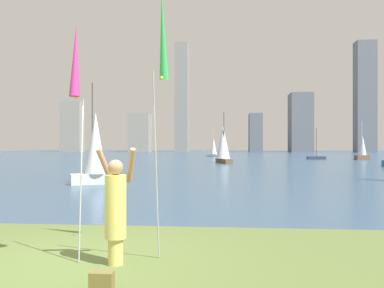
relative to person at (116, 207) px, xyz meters
The scene contains 16 objects.
ground 50.97m from the person, 90.83° to the left, with size 120.00×138.00×0.12m.
person is the anchor object (origin of this frame).
kite_flag_left 2.27m from the person, behind, with size 0.16×0.47×3.75m.
kite_flag_right 2.94m from the person, 52.38° to the left, with size 0.16×1.17×4.49m.
bag 1.45m from the person, 82.14° to the right, with size 0.29×0.15×0.28m.
sailboat_3 45.79m from the person, 73.89° to the left, with size 2.27×0.69×3.85m.
sailboat_4 53.96m from the person, 90.23° to the left, with size 2.04×1.63×4.49m.
sailboat_6 33.46m from the person, 87.59° to the left, with size 1.83×2.76×5.04m.
sailboat_7 47.04m from the person, 67.50° to the left, with size 1.79×1.21×4.67m.
sailboat_8 12.97m from the person, 109.97° to the left, with size 2.06×1.47×4.75m.
skyline_tower_0 98.36m from the person, 112.02° to the left, with size 5.13×3.48×12.51m.
skyline_tower_1 93.10m from the person, 102.09° to the left, with size 5.07×4.90×9.38m.
skyline_tower_2 94.19m from the person, 95.77° to the left, with size 3.23×3.30×27.03m.
skyline_tower_3 91.30m from the person, 84.55° to the left, with size 3.07×5.71×9.18m.
skyline_tower_4 91.91m from the person, 77.98° to the left, with size 5.04×6.11×13.79m.
skyline_tower_5 94.57m from the person, 69.33° to the left, with size 4.29×3.57×25.23m.
Camera 1 is at (2.45, -6.08, 1.87)m, focal length 37.42 mm.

